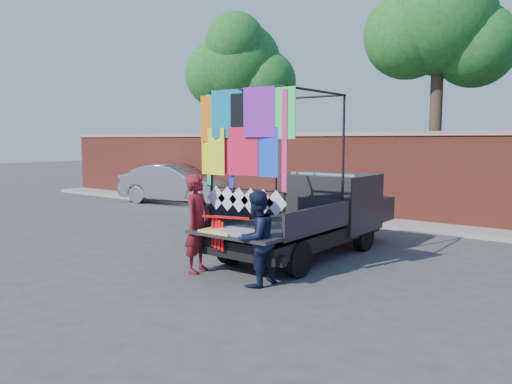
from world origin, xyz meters
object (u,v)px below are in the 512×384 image
Objects in this scene: sedan at (177,184)px; man at (256,239)px; woman at (198,223)px; pickup_truck at (319,213)px.

sedan is 2.86× the size of man.
man is at bearing -138.17° from sedan.
woman is at bearing -142.68° from sedan.
pickup_truck reaches higher than sedan.
man reaches higher than sedan.
pickup_truck reaches higher than man.
woman is (7.43, -6.57, 0.15)m from sedan.
sedan is at bearing 155.67° from pickup_truck.
sedan is 2.52× the size of woman.
pickup_truck is 3.31× the size of man.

